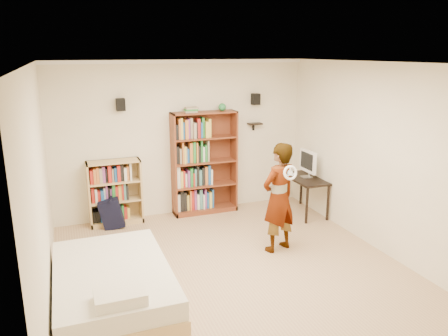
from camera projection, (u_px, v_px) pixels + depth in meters
The scene contains 14 objects.
ground at pixel (236, 273), 5.75m from camera, with size 4.50×5.00×0.01m, color tan.
room_shell at pixel (237, 142), 5.30m from camera, with size 4.52×5.02×2.71m.
crown_molding at pixel (237, 66), 5.06m from camera, with size 4.50×5.00×0.06m.
speaker_left at pixel (121, 105), 7.05m from camera, with size 0.14×0.12×0.20m, color black.
speaker_right at pixel (256, 99), 7.87m from camera, with size 0.14×0.12×0.20m, color black.
wall_shelf at pixel (255, 124), 7.99m from camera, with size 0.25×0.16×0.03m, color black.
tall_bookshelf at pixel (205, 163), 7.74m from camera, with size 1.15×0.34×1.83m, color brown, non-canonical shape.
low_bookshelf at pixel (115, 193), 7.31m from camera, with size 0.87×0.33×1.09m, color tan, non-canonical shape.
computer_desk at pixel (304, 195), 7.83m from camera, with size 0.49×0.97×0.66m, color black, non-canonical shape.
imac at pixel (307, 164), 7.72m from camera, with size 0.10×0.48×0.48m, color white, non-canonical shape.
daybed at pixel (113, 282), 4.97m from camera, with size 1.28×1.97×0.58m, color white, non-canonical shape.
person at pixel (279, 198), 6.25m from camera, with size 0.59×0.38×1.61m, color black.
wii_wheel at pixel (290, 173), 5.86m from camera, with size 0.20×0.20×0.04m, color white.
navy_bag at pixel (112, 214), 7.17m from camera, with size 0.38×0.24×0.51m, color black, non-canonical shape.
Camera 1 is at (-1.97, -4.81, 2.83)m, focal length 35.00 mm.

